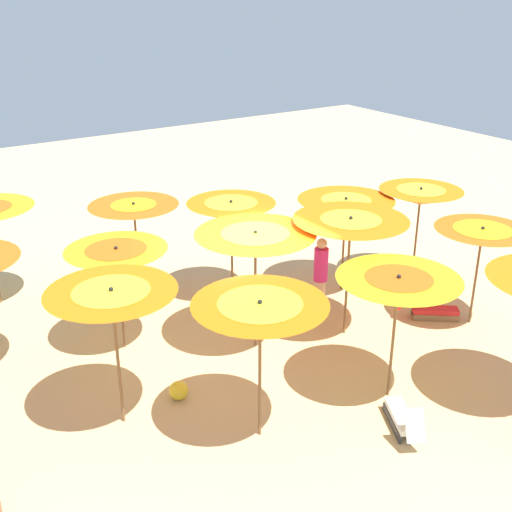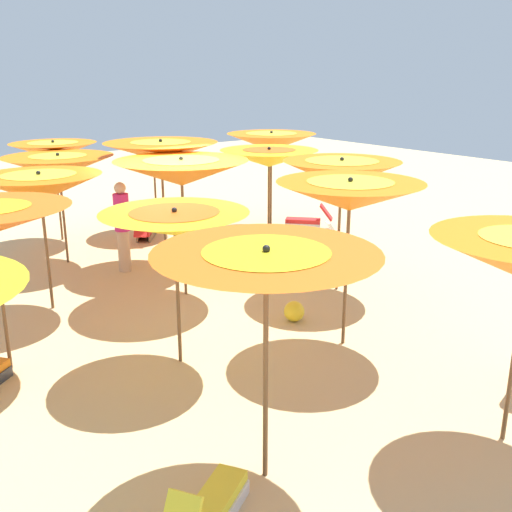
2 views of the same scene
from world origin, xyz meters
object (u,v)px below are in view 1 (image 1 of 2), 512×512
at_px(beach_umbrella_5, 482,236).
at_px(lounger_5, 114,283).
at_px(beach_umbrella_13, 112,302).
at_px(beach_umbrella_7, 255,244).
at_px(beach_umbrella_12, 260,316).
at_px(beach_umbrella_0, 420,197).
at_px(beachgoer_0, 320,276).
at_px(lounger_2, 430,310).
at_px(beach_ball, 179,390).
at_px(beach_umbrella_8, 117,256).
at_px(beach_umbrella_3, 134,212).
at_px(beach_umbrella_11, 398,288).
at_px(lounger_0, 403,419).
at_px(beach_umbrella_6, 350,228).
at_px(beach_umbrella_2, 231,211).
at_px(beach_umbrella_1, 346,208).

bearing_deg(beach_umbrella_5, lounger_5, -134.27).
height_order(beach_umbrella_5, beach_umbrella_13, beach_umbrella_13).
distance_m(beach_umbrella_7, beach_umbrella_12, 2.72).
xyz_separation_m(beach_umbrella_0, beachgoer_0, (0.19, -3.02, -1.15)).
bearing_deg(lounger_2, beach_umbrella_5, -9.38).
distance_m(beach_umbrella_0, beach_ball, 7.31).
distance_m(beach_umbrella_5, beach_umbrella_13, 7.47).
distance_m(beach_umbrella_5, beach_umbrella_7, 4.63).
bearing_deg(beach_umbrella_8, beach_umbrella_13, -23.16).
bearing_deg(beach_umbrella_8, beach_ball, 2.81).
bearing_deg(beach_umbrella_13, beach_umbrella_3, 152.63).
xyz_separation_m(beach_umbrella_11, lounger_0, (0.82, -0.48, -1.87)).
bearing_deg(lounger_0, lounger_2, -26.29).
bearing_deg(beach_umbrella_13, beach_umbrella_5, 83.05).
distance_m(beach_umbrella_13, lounger_5, 5.34).
bearing_deg(beach_umbrella_6, beach_umbrella_0, 109.31).
relative_size(beach_umbrella_13, lounger_2, 1.96).
height_order(beach_umbrella_6, beach_umbrella_11, beach_umbrella_6).
bearing_deg(lounger_2, beachgoer_0, -179.77).
xyz_separation_m(beach_umbrella_7, beach_umbrella_13, (0.80, -3.11, 0.01)).
distance_m(beach_umbrella_2, lounger_0, 5.89).
height_order(beach_umbrella_8, beach_umbrella_13, beach_umbrella_13).
xyz_separation_m(lounger_5, beachgoer_0, (3.55, 3.24, 0.73)).
relative_size(beach_umbrella_0, beach_umbrella_13, 0.95).
distance_m(beach_umbrella_7, lounger_5, 4.54).
bearing_deg(beach_umbrella_8, beach_umbrella_3, 148.20).
relative_size(beach_umbrella_6, lounger_2, 2.05).
height_order(beach_umbrella_2, lounger_0, beach_umbrella_2).
height_order(beach_umbrella_8, lounger_2, beach_umbrella_8).
relative_size(beach_umbrella_3, beach_umbrella_11, 0.98).
relative_size(beach_umbrella_2, lounger_0, 1.92).
xyz_separation_m(beach_umbrella_2, beach_umbrella_6, (2.71, 1.03, 0.25)).
bearing_deg(lounger_2, beach_umbrella_11, -113.40).
bearing_deg(lounger_2, beach_umbrella_6, -158.18).
xyz_separation_m(beach_umbrella_0, lounger_2, (1.61, -1.13, -1.89)).
bearing_deg(lounger_0, beach_umbrella_1, -2.15).
height_order(beach_umbrella_3, beach_umbrella_7, beach_umbrella_7).
distance_m(beach_umbrella_6, lounger_5, 5.85).
bearing_deg(beach_umbrella_6, beach_umbrella_7, -108.12).
distance_m(lounger_0, beachgoer_0, 4.06).
relative_size(beach_umbrella_6, beach_umbrella_8, 1.18).
relative_size(lounger_0, beachgoer_0, 0.68).
xyz_separation_m(beach_umbrella_3, lounger_2, (4.40, 4.73, -1.83)).
height_order(beach_umbrella_6, lounger_0, beach_umbrella_6).
xyz_separation_m(beach_umbrella_13, lounger_2, (0.31, 6.85, -1.98)).
relative_size(beach_umbrella_0, beach_umbrella_11, 1.00).
height_order(beach_umbrella_12, beach_umbrella_13, beach_umbrella_13).
relative_size(beach_umbrella_11, lounger_0, 1.92).
relative_size(beach_umbrella_7, lounger_2, 1.97).
bearing_deg(beach_umbrella_7, beach_umbrella_13, -75.52).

